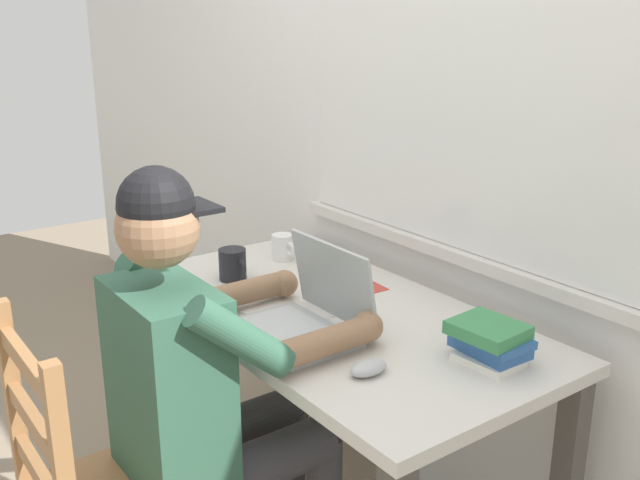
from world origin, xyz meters
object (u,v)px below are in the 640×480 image
at_px(seated_person, 208,380).
at_px(coffee_mug_dark, 233,265).
at_px(landscape_photo_print, 365,286).
at_px(computer_mouse, 368,368).
at_px(coffee_mug_white, 283,247).
at_px(book_stack_main, 490,341).
at_px(desk, 331,344).
at_px(laptop, 309,312).

distance_m(seated_person, coffee_mug_dark, 0.54).
distance_m(coffee_mug_dark, landscape_photo_print, 0.42).
bearing_deg(coffee_mug_dark, computer_mouse, -4.64).
xyz_separation_m(coffee_mug_white, book_stack_main, (0.93, -0.02, 0.01)).
bearing_deg(coffee_mug_dark, desk, 15.24).
bearing_deg(seated_person, book_stack_main, 50.89).
height_order(computer_mouse, landscape_photo_print, computer_mouse).
bearing_deg(book_stack_main, coffee_mug_dark, -165.91).
distance_m(laptop, computer_mouse, 0.28).
xyz_separation_m(desk, coffee_mug_dark, (-0.38, -0.10, 0.16)).
bearing_deg(desk, book_stack_main, 13.18).
bearing_deg(coffee_mug_dark, coffee_mug_white, 106.79).
xyz_separation_m(desk, laptop, (0.08, -0.14, 0.16)).
relative_size(coffee_mug_dark, landscape_photo_print, 0.96).
bearing_deg(coffee_mug_white, laptop, -26.80).
distance_m(laptop, coffee_mug_white, 0.60).
distance_m(computer_mouse, landscape_photo_print, 0.57).
distance_m(book_stack_main, landscape_photo_print, 0.58).
height_order(coffee_mug_dark, book_stack_main, book_stack_main).
xyz_separation_m(seated_person, landscape_photo_print, (-0.13, 0.62, 0.07)).
bearing_deg(laptop, seated_person, -97.14).
distance_m(seated_person, landscape_photo_print, 0.63).
xyz_separation_m(coffee_mug_dark, landscape_photo_print, (0.29, 0.30, -0.05)).
relative_size(desk, computer_mouse, 13.22).
height_order(desk, coffee_mug_dark, coffee_mug_dark).
bearing_deg(coffee_mug_white, landscape_photo_print, 10.00).
distance_m(computer_mouse, coffee_mug_dark, 0.74).
xyz_separation_m(book_stack_main, landscape_photo_print, (-0.57, 0.08, -0.05)).
xyz_separation_m(desk, landscape_photo_print, (-0.09, 0.20, 0.11)).
xyz_separation_m(coffee_mug_white, coffee_mug_dark, (0.07, -0.23, 0.01)).
bearing_deg(book_stack_main, coffee_mug_white, 178.82).
bearing_deg(coffee_mug_white, book_stack_main, -1.18).
height_order(seated_person, book_stack_main, seated_person).
bearing_deg(computer_mouse, landscape_photo_print, 141.17).
relative_size(desk, laptop, 4.01).
relative_size(desk, coffee_mug_dark, 10.63).
bearing_deg(computer_mouse, desk, 155.59).
bearing_deg(computer_mouse, coffee_mug_dark, 175.36).
relative_size(coffee_mug_dark, book_stack_main, 0.67).
bearing_deg(laptop, coffee_mug_dark, 175.78).
height_order(coffee_mug_dark, landscape_photo_print, coffee_mug_dark).
bearing_deg(computer_mouse, seated_person, -140.50).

